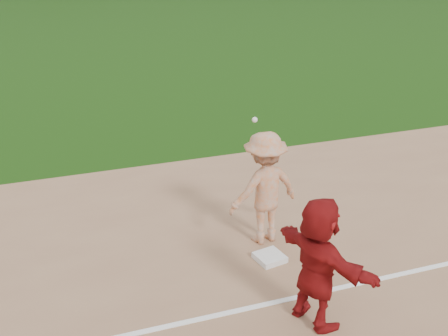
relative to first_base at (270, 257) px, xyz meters
name	(u,v)px	position (x,y,z in m)	size (l,w,h in m)	color
ground	(254,275)	(-0.41, -0.30, -0.07)	(160.00, 160.00, 0.00)	#173B0B
foul_line	(274,302)	(-0.41, -1.10, -0.05)	(60.00, 0.10, 0.01)	white
first_base	(270,257)	(0.00, 0.00, 0.00)	(0.45, 0.45, 0.10)	white
base_runner	(318,263)	(-0.03, -1.66, 0.93)	(1.82, 0.58, 1.96)	maroon
first_base_play	(264,188)	(0.16, 0.67, 0.98)	(1.44, 0.98, 2.51)	#A6A6A9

